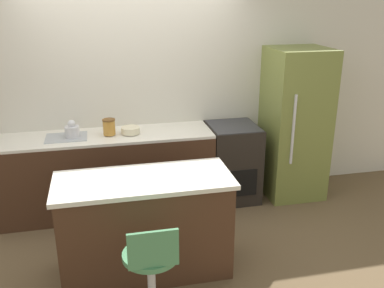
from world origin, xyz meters
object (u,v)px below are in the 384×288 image
object	(u,v)px
kettle	(72,130)
oven_range	(232,162)
stool_chair	(152,275)
refrigerator	(295,124)
mixing_bowl	(131,130)

from	to	relation	value
kettle	oven_range	bearing A→B (deg)	0.62
oven_range	stool_chair	xyz separation A→B (m)	(-1.25, -1.95, -0.01)
refrigerator	mixing_bowl	world-z (taller)	refrigerator
refrigerator	mixing_bowl	distance (m)	1.98
refrigerator	stool_chair	world-z (taller)	refrigerator
kettle	mixing_bowl	distance (m)	0.63
refrigerator	oven_range	bearing A→B (deg)	177.96
stool_chair	kettle	world-z (taller)	kettle
stool_chair	mixing_bowl	distance (m)	2.00
oven_range	mixing_bowl	bearing A→B (deg)	-179.05
oven_range	refrigerator	xyz separation A→B (m)	(0.77, -0.03, 0.44)
oven_range	kettle	xyz separation A→B (m)	(-1.84, -0.02, 0.54)
stool_chair	kettle	size ratio (longest dim) A/B	4.74
refrigerator	kettle	size ratio (longest dim) A/B	9.43
stool_chair	mixing_bowl	size ratio (longest dim) A/B	4.42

